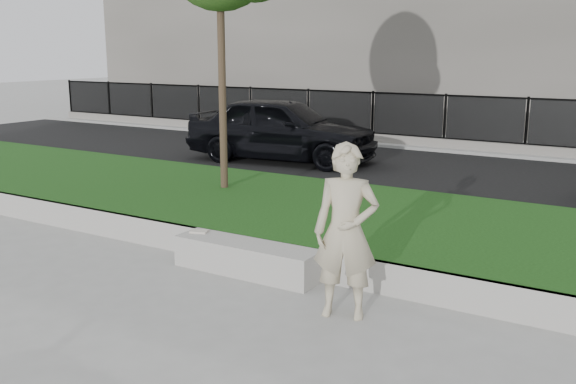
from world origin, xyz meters
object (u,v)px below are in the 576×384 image
Objects in this scene: stone_bench at (247,258)px; car_dark at (282,129)px; man at (346,232)px; book at (199,231)px.

car_dark is (-3.96, 7.25, 0.66)m from stone_bench.
man is 9.62m from car_dark.
stone_bench is at bearing -157.85° from car_dark.
car_dark reaches higher than stone_bench.
car_dark is at bearing 118.67° from stone_bench.
stone_bench is 0.41× the size of car_dark.
man is 2.63m from book.
book is 7.85m from car_dark.
man is at bearing -32.76° from book.
stone_bench is 8.29m from car_dark.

